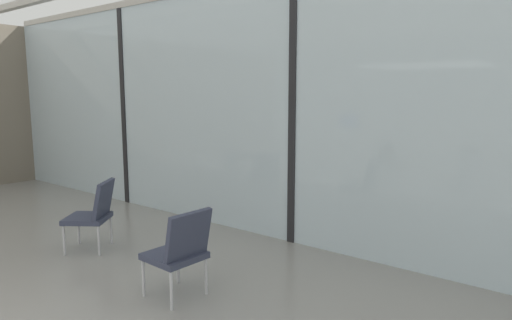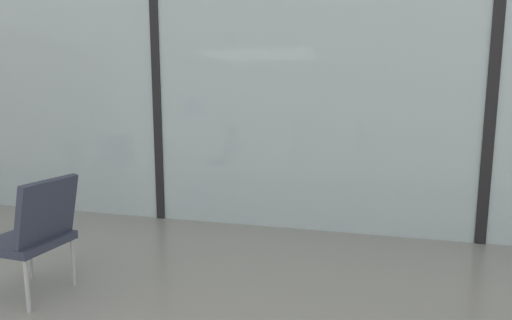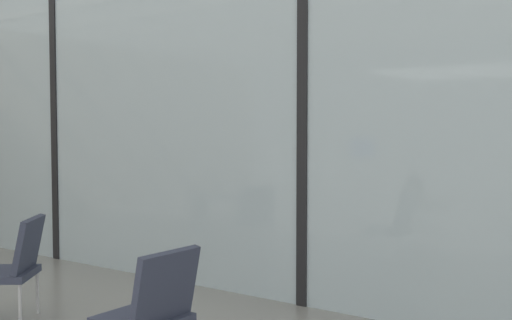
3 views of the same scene
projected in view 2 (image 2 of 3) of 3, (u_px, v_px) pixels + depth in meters
glass_curtain_wall at (158, 79)px, 4.63m from camera, size 14.00×0.08×3.34m
window_mullion_1 at (158, 79)px, 4.63m from camera, size 0.10×0.12×3.34m
window_mullion_2 at (492, 73)px, 3.76m from camera, size 0.10×0.12×3.34m
parked_airplane at (318, 75)px, 8.39m from camera, size 13.31×3.94×3.94m
lounge_chair_3 at (35, 230)px, 2.82m from camera, size 0.55×0.50×0.87m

